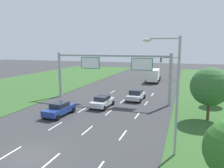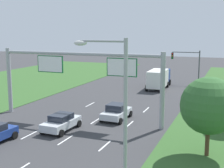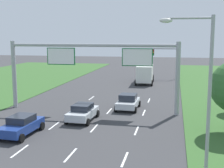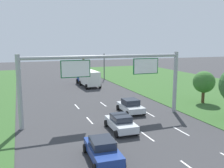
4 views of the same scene
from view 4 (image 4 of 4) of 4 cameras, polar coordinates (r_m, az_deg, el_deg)
car_near_red at (r=17.75m, az=-2.17°, el=-14.76°), size 2.26×4.34×1.51m
car_mid_lane at (r=23.14m, az=2.04°, el=-8.83°), size 2.26×4.19×1.50m
car_far_ahead at (r=28.93m, az=4.25°, el=-5.02°), size 2.29×4.08×1.58m
box_truck at (r=46.02m, az=-5.51°, el=1.52°), size 2.87×7.76×2.91m
sign_gantry at (r=25.57m, az=-1.01°, el=2.43°), size 17.24×0.44×7.00m
traffic_light_mast at (r=52.69m, az=-3.81°, el=5.05°), size 4.76×0.49×5.60m
roadside_tree_far at (r=34.94m, az=20.26°, el=0.42°), size 2.85×2.85×4.30m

